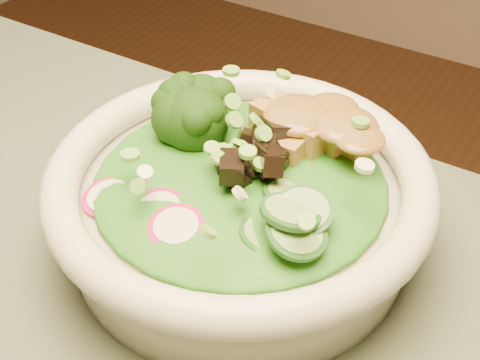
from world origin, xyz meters
The scene contains 9 objects.
salad_bowl centered at (-0.08, 0.21, 0.79)m, with size 0.30×0.30×0.08m.
lettuce_bed centered at (-0.08, 0.21, 0.82)m, with size 0.23×0.23×0.03m, color #175E13.
broccoli_florets centered at (-0.14, 0.24, 0.83)m, with size 0.09×0.08×0.05m, color black, non-canonical shape.
radish_slices centered at (-0.10, 0.14, 0.82)m, with size 0.12×0.04×0.02m, color #B10D58, non-canonical shape.
cucumber_slices centered at (-0.01, 0.18, 0.83)m, with size 0.08×0.08×0.04m, color #7BA75C, non-canonical shape.
mushroom_heap centered at (-0.07, 0.22, 0.83)m, with size 0.08×0.08×0.04m, color black, non-canonical shape.
tofu_cubes centered at (-0.04, 0.27, 0.83)m, with size 0.10×0.07×0.04m, color #A27736, non-canonical shape.
peanut_sauce centered at (-0.04, 0.27, 0.84)m, with size 0.08×0.06×0.02m, color brown.
scallion_garnish centered at (-0.08, 0.21, 0.84)m, with size 0.21×0.21×0.03m, color #71B43F, non-canonical shape.
Camera 1 is at (0.13, -0.13, 1.14)m, focal length 50.00 mm.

